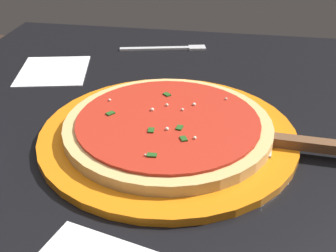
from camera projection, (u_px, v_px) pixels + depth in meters
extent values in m
cube|color=black|center=(61.00, 168.00, 1.25)|extent=(0.06, 0.06, 0.75)
cube|color=black|center=(311.00, 194.00, 1.15)|extent=(0.06, 0.06, 0.75)
cube|color=black|center=(146.00, 136.00, 0.66)|extent=(0.95, 0.84, 0.03)
cylinder|color=orange|center=(168.00, 135.00, 0.63)|extent=(0.37, 0.37, 0.01)
cylinder|color=#DBB26B|center=(168.00, 126.00, 0.62)|extent=(0.30, 0.30, 0.02)
cylinder|color=red|center=(168.00, 120.00, 0.61)|extent=(0.26, 0.26, 0.00)
sphere|color=#EFEACC|center=(194.00, 104.00, 0.65)|extent=(0.01, 0.01, 0.01)
sphere|color=#EFEACC|center=(167.00, 129.00, 0.59)|extent=(0.01, 0.01, 0.01)
sphere|color=#EFEACC|center=(182.00, 110.00, 0.63)|extent=(0.00, 0.00, 0.00)
sphere|color=#EFEACC|center=(152.00, 110.00, 0.63)|extent=(0.01, 0.01, 0.01)
sphere|color=#EFEACC|center=(226.00, 99.00, 0.66)|extent=(0.00, 0.00, 0.00)
sphere|color=#EFEACC|center=(110.00, 100.00, 0.66)|extent=(0.00, 0.00, 0.00)
sphere|color=#EFEACC|center=(145.00, 155.00, 0.53)|extent=(0.00, 0.00, 0.00)
sphere|color=#EFEACC|center=(195.00, 138.00, 0.57)|extent=(0.00, 0.00, 0.00)
sphere|color=#EFEACC|center=(167.00, 105.00, 0.65)|extent=(0.00, 0.00, 0.00)
cube|color=#23561E|center=(184.00, 139.00, 0.57)|extent=(0.01, 0.01, 0.00)
cube|color=#23561E|center=(180.00, 128.00, 0.59)|extent=(0.01, 0.01, 0.00)
cube|color=#23561E|center=(151.00, 130.00, 0.58)|extent=(0.01, 0.01, 0.00)
cube|color=#23561E|center=(110.00, 113.00, 0.63)|extent=(0.01, 0.01, 0.00)
cube|color=#23561E|center=(167.00, 94.00, 0.68)|extent=(0.01, 0.01, 0.00)
cube|color=#23561E|center=(152.00, 155.00, 0.53)|extent=(0.01, 0.01, 0.00)
cube|color=silver|center=(239.00, 139.00, 0.60)|extent=(0.08, 0.09, 0.00)
cube|color=brown|center=(322.00, 146.00, 0.58)|extent=(0.03, 0.13, 0.01)
cube|color=white|center=(53.00, 71.00, 0.84)|extent=(0.17, 0.16, 0.00)
cube|color=silver|center=(155.00, 49.00, 0.94)|extent=(0.05, 0.15, 0.00)
cube|color=silver|center=(197.00, 48.00, 0.95)|extent=(0.03, 0.04, 0.00)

